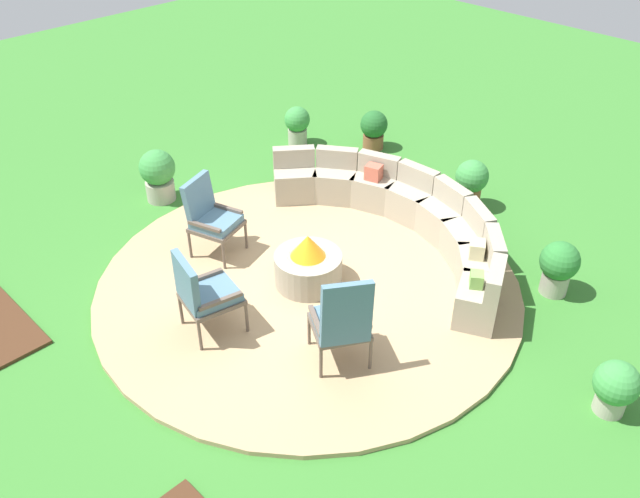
{
  "coord_description": "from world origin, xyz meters",
  "views": [
    {
      "loc": [
        4.65,
        -4.41,
        5.04
      ],
      "look_at": [
        0.0,
        0.2,
        0.45
      ],
      "focal_mm": 37.41,
      "sensor_mm": 36.0,
      "label": 1
    }
  ],
  "objects_px": {
    "fire_pit": "(308,265)",
    "lounge_chair_back_left": "(342,320)",
    "potted_plant_2": "(297,124)",
    "potted_plant_5": "(471,181)",
    "potted_plant_0": "(158,174)",
    "potted_plant_4": "(374,128)",
    "lounge_chair_front_right": "(203,292)",
    "lounge_chair_front_left": "(210,215)",
    "potted_plant_3": "(559,266)",
    "potted_plant_1": "(615,386)",
    "curved_stone_bench": "(406,217)"
  },
  "relations": [
    {
      "from": "fire_pit",
      "to": "potted_plant_0",
      "type": "xyz_separation_m",
      "value": [
        -3.02,
        -0.1,
        0.11
      ]
    },
    {
      "from": "lounge_chair_front_right",
      "to": "potted_plant_0",
      "type": "xyz_separation_m",
      "value": [
        -2.85,
        1.29,
        -0.17
      ]
    },
    {
      "from": "lounge_chair_front_right",
      "to": "potted_plant_1",
      "type": "xyz_separation_m",
      "value": [
        3.64,
        2.11,
        -0.27
      ]
    },
    {
      "from": "potted_plant_1",
      "to": "potted_plant_5",
      "type": "xyz_separation_m",
      "value": [
        -3.18,
        2.21,
        0.1
      ]
    },
    {
      "from": "potted_plant_1",
      "to": "lounge_chair_back_left",
      "type": "bearing_deg",
      "value": -147.91
    },
    {
      "from": "curved_stone_bench",
      "to": "lounge_chair_front_right",
      "type": "xyz_separation_m",
      "value": [
        -0.35,
        -3.0,
        0.24
      ]
    },
    {
      "from": "lounge_chair_back_left",
      "to": "potted_plant_1",
      "type": "distance_m",
      "value": 2.68
    },
    {
      "from": "curved_stone_bench",
      "to": "lounge_chair_front_left",
      "type": "height_order",
      "value": "lounge_chair_front_left"
    },
    {
      "from": "lounge_chair_front_right",
      "to": "lounge_chair_back_left",
      "type": "distance_m",
      "value": 1.55
    },
    {
      "from": "potted_plant_3",
      "to": "potted_plant_2",
      "type": "bearing_deg",
      "value": 173.6
    },
    {
      "from": "lounge_chair_front_right",
      "to": "potted_plant_2",
      "type": "height_order",
      "value": "lounge_chair_front_right"
    },
    {
      "from": "potted_plant_1",
      "to": "curved_stone_bench",
      "type": "bearing_deg",
      "value": 164.82
    },
    {
      "from": "potted_plant_3",
      "to": "potted_plant_5",
      "type": "distance_m",
      "value": 2.07
    },
    {
      "from": "potted_plant_3",
      "to": "potted_plant_4",
      "type": "height_order",
      "value": "potted_plant_3"
    },
    {
      "from": "fire_pit",
      "to": "potted_plant_1",
      "type": "distance_m",
      "value": 3.55
    },
    {
      "from": "lounge_chair_back_left",
      "to": "potted_plant_2",
      "type": "xyz_separation_m",
      "value": [
        -4.16,
        3.28,
        -0.27
      ]
    },
    {
      "from": "potted_plant_4",
      "to": "potted_plant_5",
      "type": "xyz_separation_m",
      "value": [
        2.23,
        -0.45,
        0.06
      ]
    },
    {
      "from": "potted_plant_1",
      "to": "potted_plant_5",
      "type": "relative_size",
      "value": 0.81
    },
    {
      "from": "curved_stone_bench",
      "to": "potted_plant_0",
      "type": "distance_m",
      "value": 3.63
    },
    {
      "from": "potted_plant_1",
      "to": "fire_pit",
      "type": "bearing_deg",
      "value": -168.37
    },
    {
      "from": "lounge_chair_front_right",
      "to": "lounge_chair_back_left",
      "type": "relative_size",
      "value": 0.92
    },
    {
      "from": "fire_pit",
      "to": "lounge_chair_front_right",
      "type": "xyz_separation_m",
      "value": [
        -0.16,
        -1.39,
        0.28
      ]
    },
    {
      "from": "fire_pit",
      "to": "potted_plant_2",
      "type": "height_order",
      "value": "fire_pit"
    },
    {
      "from": "fire_pit",
      "to": "potted_plant_0",
      "type": "distance_m",
      "value": 3.02
    },
    {
      "from": "potted_plant_0",
      "to": "potted_plant_4",
      "type": "height_order",
      "value": "potted_plant_0"
    },
    {
      "from": "potted_plant_1",
      "to": "potted_plant_3",
      "type": "xyz_separation_m",
      "value": [
        -1.32,
        1.3,
        0.06
      ]
    },
    {
      "from": "potted_plant_0",
      "to": "potted_plant_3",
      "type": "relative_size",
      "value": 1.13
    },
    {
      "from": "lounge_chair_front_left",
      "to": "lounge_chair_front_right",
      "type": "bearing_deg",
      "value": 32.39
    },
    {
      "from": "potted_plant_2",
      "to": "potted_plant_5",
      "type": "relative_size",
      "value": 0.9
    },
    {
      "from": "lounge_chair_front_left",
      "to": "potted_plant_4",
      "type": "bearing_deg",
      "value": 171.24
    },
    {
      "from": "lounge_chair_front_left",
      "to": "potted_plant_5",
      "type": "height_order",
      "value": "lounge_chair_front_left"
    },
    {
      "from": "potted_plant_3",
      "to": "potted_plant_4",
      "type": "relative_size",
      "value": 1.06
    },
    {
      "from": "potted_plant_1",
      "to": "potted_plant_4",
      "type": "distance_m",
      "value": 6.03
    },
    {
      "from": "fire_pit",
      "to": "potted_plant_1",
      "type": "xyz_separation_m",
      "value": [
        3.48,
        0.72,
        0.01
      ]
    },
    {
      "from": "potted_plant_3",
      "to": "potted_plant_5",
      "type": "height_order",
      "value": "potted_plant_5"
    },
    {
      "from": "fire_pit",
      "to": "lounge_chair_back_left",
      "type": "xyz_separation_m",
      "value": [
        1.22,
        -0.7,
        0.31
      ]
    },
    {
      "from": "lounge_chair_back_left",
      "to": "potted_plant_5",
      "type": "relative_size",
      "value": 1.53
    },
    {
      "from": "curved_stone_bench",
      "to": "potted_plant_4",
      "type": "relative_size",
      "value": 6.24
    },
    {
      "from": "lounge_chair_front_right",
      "to": "potted_plant_2",
      "type": "distance_m",
      "value": 4.86
    },
    {
      "from": "potted_plant_0",
      "to": "potted_plant_4",
      "type": "bearing_deg",
      "value": 72.73
    },
    {
      "from": "potted_plant_5",
      "to": "lounge_chair_back_left",
      "type": "bearing_deg",
      "value": -75.67
    },
    {
      "from": "curved_stone_bench",
      "to": "potted_plant_2",
      "type": "relative_size",
      "value": 6.17
    },
    {
      "from": "fire_pit",
      "to": "potted_plant_0",
      "type": "height_order",
      "value": "potted_plant_0"
    },
    {
      "from": "potted_plant_2",
      "to": "potted_plant_4",
      "type": "xyz_separation_m",
      "value": [
        1.01,
        0.79,
        -0.01
      ]
    },
    {
      "from": "potted_plant_0",
      "to": "curved_stone_bench",
      "type": "bearing_deg",
      "value": 28.07
    },
    {
      "from": "potted_plant_0",
      "to": "lounge_chair_back_left",
      "type": "bearing_deg",
      "value": -8.07
    },
    {
      "from": "curved_stone_bench",
      "to": "potted_plant_3",
      "type": "xyz_separation_m",
      "value": [
        1.97,
        0.4,
        0.03
      ]
    },
    {
      "from": "lounge_chair_front_right",
      "to": "potted_plant_2",
      "type": "relative_size",
      "value": 1.56
    },
    {
      "from": "curved_stone_bench",
      "to": "potted_plant_0",
      "type": "bearing_deg",
      "value": -151.93
    },
    {
      "from": "lounge_chair_front_right",
      "to": "potted_plant_5",
      "type": "distance_m",
      "value": 4.34
    }
  ]
}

